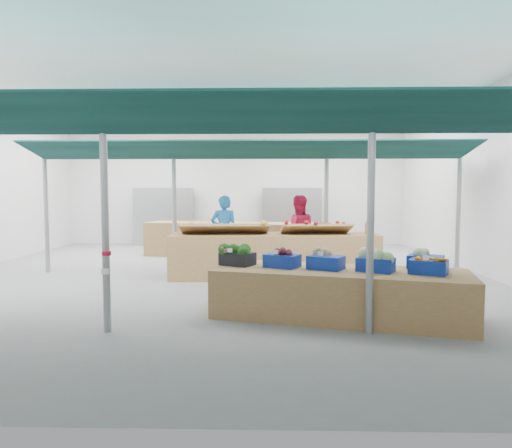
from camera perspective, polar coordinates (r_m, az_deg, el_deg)
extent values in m
plane|color=gray|center=(10.21, -5.10, -6.59)|extent=(13.00, 13.00, 0.00)
plane|color=silver|center=(10.30, -5.25, 17.03)|extent=(13.00, 13.00, 0.00)
plane|color=silver|center=(16.51, -2.58, 4.78)|extent=(12.00, 0.00, 12.00)
plane|color=silver|center=(11.09, 27.45, 4.72)|extent=(0.00, 13.00, 13.00)
cylinder|color=gray|center=(11.68, -24.76, 1.79)|extent=(0.10, 0.10, 3.00)
cylinder|color=gray|center=(6.36, -18.35, 0.42)|extent=(0.10, 0.10, 3.00)
cylinder|color=gray|center=(10.70, -10.18, 1.93)|extent=(0.10, 0.10, 3.00)
cylinder|color=gray|center=(6.13, 14.13, 0.38)|extent=(0.10, 0.10, 3.00)
cylinder|color=gray|center=(10.57, 8.77, 1.92)|extent=(0.10, 0.10, 3.00)
cylinder|color=gray|center=(11.35, 23.98, 1.76)|extent=(0.10, 0.10, 3.00)
cylinder|color=gray|center=(6.06, -2.45, 13.25)|extent=(10.00, 0.06, 0.06)
cylinder|color=gray|center=(10.52, -0.77, 9.32)|extent=(10.00, 0.06, 0.06)
cube|color=#092A27|center=(5.41, -2.92, 13.62)|extent=(9.50, 1.28, 0.30)
cube|color=#092A27|center=(6.70, -2.06, 11.77)|extent=(9.50, 1.28, 0.30)
cube|color=#092A27|center=(9.87, -0.92, 9.26)|extent=(9.50, 1.28, 0.30)
cube|color=#092A27|center=(11.17, -0.64, 8.65)|extent=(9.50, 1.28, 0.30)
cube|color=#B23F33|center=(16.41, -11.43, 0.86)|extent=(2.00, 0.50, 2.00)
cube|color=#B23F33|center=(16.02, 4.46, 0.86)|extent=(2.00, 0.50, 2.00)
cube|color=brown|center=(7.00, 10.38, -8.56)|extent=(3.91, 2.12, 0.72)
cube|color=brown|center=(10.04, 2.26, -3.97)|extent=(4.54, 1.25, 0.96)
cube|color=brown|center=(13.32, -2.18, -1.96)|extent=(5.58, 2.03, 0.99)
cube|color=navy|center=(6.86, 18.95, -9.73)|extent=(0.52, 0.42, 0.54)
imported|color=#1B66B2|center=(11.14, -4.00, -1.03)|extent=(0.67, 0.46, 1.80)
imported|color=#BC173F|center=(11.11, 5.28, -1.05)|extent=(0.90, 0.72, 1.80)
cube|color=black|center=(7.23, -2.33, -4.37)|extent=(0.61, 0.55, 0.20)
cube|color=white|center=(7.03, -3.29, -3.30)|extent=(0.08, 0.05, 0.06)
cube|color=navy|center=(7.04, 3.29, -4.60)|extent=(0.61, 0.55, 0.20)
cube|color=white|center=(6.83, 2.46, -3.51)|extent=(0.08, 0.05, 0.06)
cube|color=navy|center=(6.93, 8.73, -4.78)|extent=(0.61, 0.55, 0.20)
cube|color=white|center=(6.71, 8.06, -3.68)|extent=(0.08, 0.05, 0.06)
cube|color=navy|center=(6.88, 14.73, -4.92)|extent=(0.61, 0.55, 0.20)
cube|color=white|center=(6.65, 14.25, -3.83)|extent=(0.08, 0.05, 0.06)
cube|color=navy|center=(6.91, 20.75, -5.02)|extent=(0.61, 0.55, 0.20)
cube|color=white|center=(6.67, 20.47, -3.94)|extent=(0.08, 0.05, 0.06)
sphere|color=brown|center=(7.15, -3.82, -3.34)|extent=(0.09, 0.09, 0.09)
sphere|color=brown|center=(7.13, -4.24, -3.04)|extent=(0.06, 0.06, 0.06)
cylinder|color=red|center=(6.08, -18.19, -3.52)|extent=(0.12, 0.12, 0.05)
cube|color=white|center=(6.06, -18.34, -5.66)|extent=(0.10, 0.01, 0.07)
cube|color=#997247|center=(9.87, -3.92, -0.60)|extent=(1.95, 0.83, 0.26)
cube|color=#997247|center=(9.96, 7.54, -0.59)|extent=(1.55, 0.80, 0.26)
cylinder|color=#8C6019|center=(10.19, 13.81, -0.62)|extent=(0.14, 0.14, 0.22)
cone|color=#26661E|center=(10.17, 13.83, 0.44)|extent=(0.12, 0.12, 0.18)
cube|color=navy|center=(7.37, 20.43, -4.46)|extent=(0.60, 0.54, 0.20)
cube|color=white|center=(7.13, 20.21, -3.43)|extent=(0.08, 0.05, 0.06)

